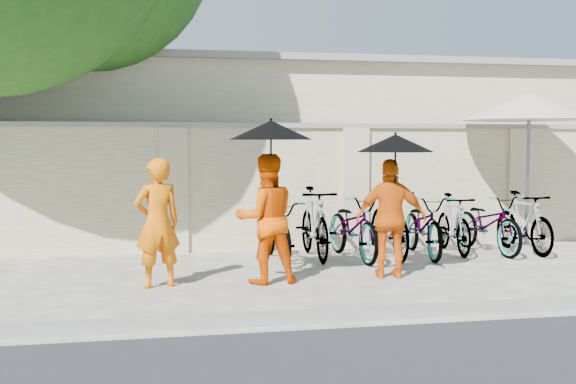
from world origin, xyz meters
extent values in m
plane|color=beige|center=(0.00, 0.00, 0.00)|extent=(80.00, 80.00, 0.00)
cube|color=gray|center=(0.00, -1.70, 0.06)|extent=(40.00, 0.16, 0.12)
cube|color=beige|center=(1.00, 3.20, 1.00)|extent=(20.00, 0.30, 2.00)
cube|color=beige|center=(2.00, 7.00, 1.60)|extent=(14.00, 6.00, 3.20)
imported|color=orange|center=(-1.32, 0.36, 0.79)|extent=(0.66, 0.53, 1.58)
imported|color=#F05000|center=(0.03, 0.35, 0.81)|extent=(0.84, 0.68, 1.63)
cylinder|color=black|center=(0.08, 0.27, 1.42)|extent=(0.02, 0.02, 1.00)
cone|color=black|center=(0.08, 0.27, 1.92)|extent=(1.04, 1.04, 0.24)
imported|color=#E95E0A|center=(1.68, 0.38, 0.78)|extent=(0.97, 0.55, 1.55)
cylinder|color=black|center=(1.70, 0.30, 1.32)|extent=(0.02, 0.02, 0.88)
cone|color=black|center=(1.70, 0.30, 1.76)|extent=(0.99, 0.99, 0.23)
cylinder|color=gray|center=(4.66, 2.20, 0.05)|extent=(0.49, 0.49, 0.10)
cylinder|color=slate|center=(4.66, 2.20, 1.15)|extent=(0.06, 0.06, 2.30)
cone|color=beige|center=(4.66, 2.20, 2.34)|extent=(2.62, 2.62, 0.44)
imported|color=slate|center=(0.49, 2.00, 0.46)|extent=(0.65, 1.75, 0.91)
imported|color=slate|center=(1.06, 2.05, 0.54)|extent=(0.56, 1.82, 1.09)
imported|color=slate|center=(1.63, 1.90, 0.50)|extent=(0.82, 1.94, 0.99)
imported|color=slate|center=(2.20, 1.92, 0.55)|extent=(0.56, 1.84, 1.10)
imported|color=slate|center=(2.77, 1.93, 0.48)|extent=(0.79, 1.87, 0.96)
imported|color=slate|center=(3.34, 2.11, 0.47)|extent=(0.60, 1.62, 0.95)
imported|color=slate|center=(3.91, 2.07, 0.48)|extent=(0.84, 1.87, 0.95)
imported|color=slate|center=(4.48, 1.97, 0.49)|extent=(0.54, 1.65, 0.98)
camera|label=1|loc=(-1.49, -8.50, 1.78)|focal=45.00mm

